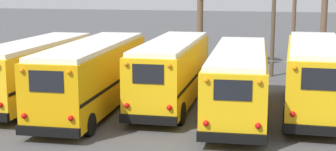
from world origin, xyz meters
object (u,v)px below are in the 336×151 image
school_bus_1 (93,74)px  school_bus_4 (314,75)px  utility_pole (274,15)px  school_bus_2 (172,71)px  school_bus_3 (239,79)px  school_bus_0 (35,70)px

school_bus_1 → school_bus_4: school_bus_4 is taller
utility_pole → school_bus_2: bearing=-117.2°
school_bus_1 → utility_pole: 13.56m
school_bus_3 → school_bus_1: bearing=-174.8°
school_bus_0 → school_bus_3: school_bus_0 is taller
school_bus_0 → utility_pole: utility_pole is taller
school_bus_0 → school_bus_1: bearing=-13.9°
school_bus_0 → school_bus_3: size_ratio=0.89×
school_bus_1 → school_bus_3: size_ratio=0.99×
school_bus_2 → school_bus_0: bearing=-171.5°
school_bus_0 → school_bus_4: school_bus_4 is taller
school_bus_0 → school_bus_1: school_bus_1 is taller
school_bus_2 → school_bus_3: size_ratio=0.89×
school_bus_4 → school_bus_1: bearing=-169.7°
school_bus_1 → school_bus_2: school_bus_1 is taller
school_bus_4 → utility_pole: 9.44m
school_bus_1 → school_bus_2: (3.34, 1.83, -0.00)m
school_bus_2 → utility_pole: size_ratio=1.28×
school_bus_4 → utility_pole: (-2.09, 8.96, 2.13)m
school_bus_2 → utility_pole: 10.29m
school_bus_0 → school_bus_2: bearing=8.5°
school_bus_4 → school_bus_2: bearing=179.9°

